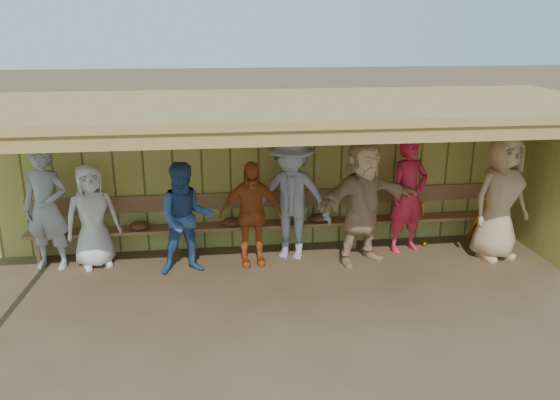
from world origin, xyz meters
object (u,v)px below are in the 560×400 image
Objects in this scene: player_c at (186,219)px; bench at (274,217)px; player_h at (500,198)px; player_g at (408,195)px; player_f at (363,202)px; player_a at (46,209)px; player_e at (291,198)px; player_d at (251,214)px; player_b at (92,216)px.

bench is at bearing 22.03° from player_c.
player_c is at bearing 164.96° from player_h.
player_c is 4.71m from player_h.
player_h is (4.71, -0.06, 0.14)m from player_c.
player_g is at bearing -9.89° from bench.
player_h reaches higher than player_f.
bench is (-1.25, 0.69, -0.42)m from player_f.
player_f reaches higher than player_a.
player_h is at bearing 14.56° from player_e.
player_h is (3.77, -0.23, 0.17)m from player_d.
bench is (0.41, 0.58, -0.27)m from player_d.
player_e reaches higher than bench.
player_h is at bearing -38.18° from player_g.
player_f is at bearing -177.21° from player_g.
bench is at bearing 18.38° from player_a.
player_f reaches higher than player_b.
player_f is 2.11m from player_h.
player_a is at bearing -174.57° from bench.
player_a is 1.00× the size of player_g.
player_c is at bearing 159.47° from player_f.
player_g is at bearing 23.21° from player_e.
player_h reaches higher than player_g.
bench is (2.72, 0.35, -0.25)m from player_b.
player_c is (2.00, -0.43, -0.10)m from player_a.
player_c is 0.95m from player_d.
player_e reaches higher than player_a.
bench is at bearing 129.29° from player_f.
player_f reaches higher than player_g.
player_c is 1.61m from player_e.
player_b is 2.95m from player_e.
player_a is at bearing 161.56° from player_h.
player_f is (3.97, -0.34, 0.17)m from player_b.
player_f is 1.03× the size of player_g.
player_b is at bearing -159.10° from player_e.
player_d is at bearing -142.13° from player_e.
player_b is at bearing 10.17° from player_a.
player_e is at bearing -61.37° from bench.
player_h is at bearing -7.63° from player_c.
player_c is at bearing -145.78° from player_e.
player_a is at bearing 169.79° from player_d.
player_a is 5.43m from player_g.
player_c is 2.60m from player_f.
player_d is 0.87× the size of player_g.
player_b is (0.63, -0.03, -0.14)m from player_a.
player_c is 3.45m from player_g.
player_b is 4.80m from player_g.
player_g is 2.14m from bench.
player_c is 1.03× the size of player_d.
bench is (3.35, 0.32, -0.39)m from player_a.
player_b is 2.32m from player_d.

